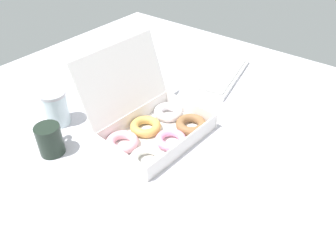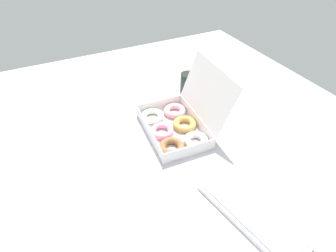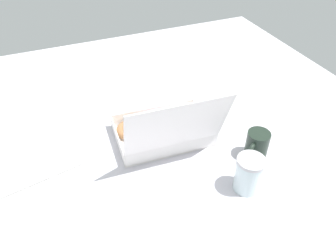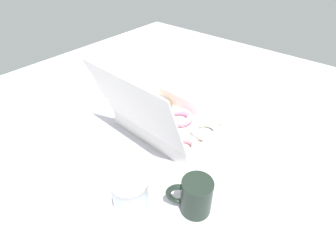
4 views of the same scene
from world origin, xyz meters
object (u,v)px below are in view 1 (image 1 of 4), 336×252
object	(u,v)px
keyboard	(223,76)
coffee_mug	(50,139)
donut_box	(154,127)
glass_jar	(56,108)

from	to	relation	value
keyboard	coffee_mug	world-z (taller)	coffee_mug
keyboard	donut_box	bearing A→B (deg)	-178.20
donut_box	coffee_mug	xyz separation A→B (cm)	(-25.87, 19.90, 1.71)
donut_box	coffee_mug	distance (cm)	32.69
donut_box	keyboard	xyz separation A→B (cm)	(47.63, 1.50, -2.33)
keyboard	glass_jar	xyz separation A→B (cm)	(-62.94, 29.37, 5.11)
coffee_mug	glass_jar	distance (cm)	15.26
donut_box	keyboard	distance (cm)	47.71
glass_jar	keyboard	bearing A→B (deg)	-25.02
donut_box	glass_jar	size ratio (longest dim) A/B	2.90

